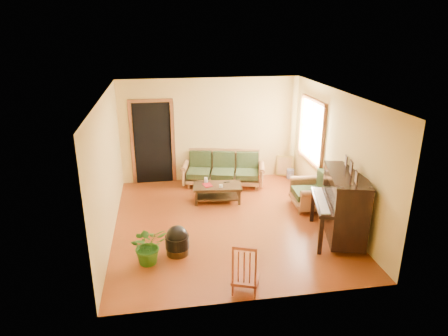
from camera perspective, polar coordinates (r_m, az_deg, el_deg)
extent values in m
plane|color=#62260C|center=(8.24, 0.45, -7.67)|extent=(5.00, 5.00, 0.00)
cube|color=black|center=(10.08, -10.13, 3.49)|extent=(1.08, 0.16, 2.05)
cube|color=white|center=(9.47, 12.45, 5.26)|extent=(0.12, 1.36, 1.46)
cube|color=#976137|center=(9.90, -0.13, -0.15)|extent=(2.12, 1.26, 0.85)
cube|color=black|center=(9.09, -0.97, -3.58)|extent=(1.13, 0.69, 0.39)
cube|color=#976137|center=(8.86, 12.22, -2.96)|extent=(0.90, 0.94, 0.88)
cube|color=black|center=(7.71, 16.76, -5.30)|extent=(1.20, 1.63, 1.29)
cylinder|color=black|center=(7.14, -6.68, -10.66)|extent=(0.50, 0.50, 0.40)
cube|color=maroon|center=(6.11, 3.13, -13.84)|extent=(0.52, 0.54, 0.84)
cube|color=#B1943B|center=(10.68, 8.68, 0.34)|extent=(0.44, 0.24, 0.57)
cylinder|color=#34479D|center=(10.59, 9.45, -0.82)|extent=(0.25, 0.25, 0.24)
imported|color=#275D1A|center=(6.89, -10.72, -10.75)|extent=(0.71, 0.65, 0.68)
imported|color=maroon|center=(8.95, -2.90, -2.55)|extent=(0.23, 0.27, 0.02)
cylinder|color=white|center=(9.11, -2.61, -1.78)|extent=(0.09, 0.09, 0.13)
cylinder|color=silver|center=(8.88, -0.43, -2.58)|extent=(0.10, 0.10, 0.06)
cube|color=black|center=(9.16, 0.36, -2.02)|extent=(0.15, 0.05, 0.01)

